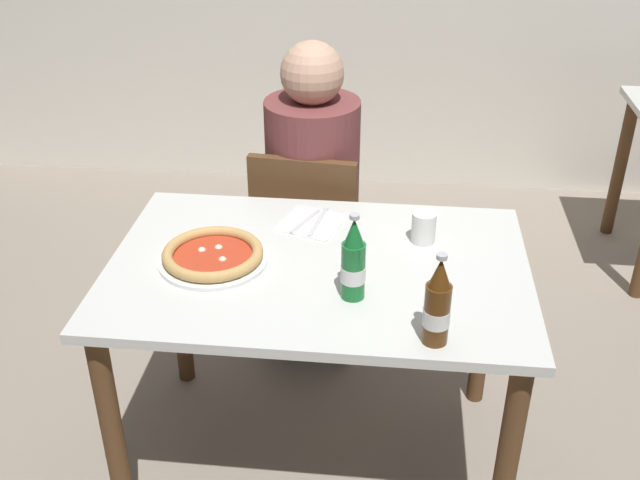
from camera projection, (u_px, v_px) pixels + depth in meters
The scene contains 9 objects.
ground_plane at pixel (318, 454), 2.51m from camera, with size 8.00×8.00×0.00m, color gray.
dining_table_main at pixel (318, 297), 2.19m from camera, with size 1.20×0.80×0.75m.
chair_behind_table at pixel (310, 238), 2.80m from camera, with size 0.44×0.44×0.85m.
diner_seated at pixel (313, 208), 2.80m from camera, with size 0.34×0.34×1.21m.
pizza_margherita_near at pixel (213, 255), 2.14m from camera, with size 0.31×0.31×0.04m.
beer_bottle_left at pixel (353, 263), 1.94m from camera, with size 0.07×0.07×0.25m.
beer_bottle_center at pixel (437, 306), 1.77m from camera, with size 0.07×0.07×0.25m.
napkin_with_cutlery at pixel (312, 223), 2.34m from camera, with size 0.23×0.23×0.01m.
paper_cup at pixel (424, 228), 2.22m from camera, with size 0.07×0.07×0.10m, color white.
Camera 1 is at (0.20, -1.81, 1.88)m, focal length 42.02 mm.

